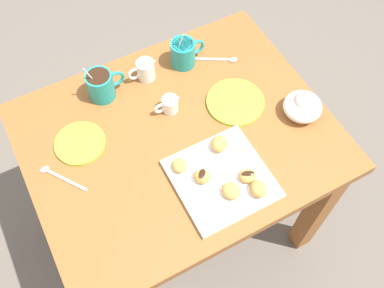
{
  "coord_description": "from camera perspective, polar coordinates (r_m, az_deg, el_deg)",
  "views": [
    {
      "loc": [
        -0.31,
        -0.67,
        1.9
      ],
      "look_at": [
        0.02,
        -0.06,
        0.75
      ],
      "focal_mm": 41.29,
      "sensor_mm": 36.0,
      "label": 1
    }
  ],
  "objects": [
    {
      "name": "dining_table",
      "position": [
        1.51,
        -1.6,
        -1.71
      ],
      "size": [
        0.95,
        0.76,
        0.73
      ],
      "color": "#935628",
      "rests_on": "ground_plane"
    },
    {
      "name": "beignet_3",
      "position": [
        1.26,
        5.08,
        -6.03
      ],
      "size": [
        0.06,
        0.07,
        0.03
      ],
      "primitive_type": "ellipsoid",
      "rotation": [
        0.0,
        0.0,
        0.22
      ],
      "color": "#D19347",
      "rests_on": "pastry_plate_square"
    },
    {
      "name": "coffee_mug_teal_left",
      "position": [
        1.46,
        -11.65,
        7.5
      ],
      "size": [
        0.13,
        0.09,
        0.15
      ],
      "color": "teal",
      "rests_on": "dining_table"
    },
    {
      "name": "beignet_5",
      "position": [
        1.29,
        7.18,
        -4.11
      ],
      "size": [
        0.07,
        0.06,
        0.03
      ],
      "primitive_type": "ellipsoid",
      "rotation": [
        0.0,
        0.0,
        5.81
      ],
      "color": "#D19347",
      "rests_on": "pastry_plate_square"
    },
    {
      "name": "chocolate_drizzle_0",
      "position": [
        1.26,
        1.32,
        -3.82
      ],
      "size": [
        0.03,
        0.03,
        0.0
      ],
      "primitive_type": "ellipsoid",
      "rotation": [
        0.0,
        0.0,
        0.78
      ],
      "color": "black",
      "rests_on": "beignet_0"
    },
    {
      "name": "loose_spoon_near_saucer",
      "position": [
        1.57,
        3.58,
        10.85
      ],
      "size": [
        0.15,
        0.09,
        0.01
      ],
      "color": "silver",
      "rests_on": "dining_table"
    },
    {
      "name": "beignet_4",
      "position": [
        1.29,
        -1.63,
        -2.77
      ],
      "size": [
        0.06,
        0.06,
        0.03
      ],
      "primitive_type": "ellipsoid",
      "rotation": [
        0.0,
        0.0,
        5.97
      ],
      "color": "#D19347",
      "rests_on": "pastry_plate_square"
    },
    {
      "name": "ground_plane",
      "position": [
        2.03,
        -1.2,
        -9.77
      ],
      "size": [
        8.0,
        8.0,
        0.0
      ],
      "primitive_type": "plane",
      "color": "#665B51"
    },
    {
      "name": "beignet_0",
      "position": [
        1.27,
        1.31,
        -4.21
      ],
      "size": [
        0.06,
        0.07,
        0.03
      ],
      "primitive_type": "ellipsoid",
      "rotation": [
        0.0,
        0.0,
        0.62
      ],
      "color": "#D19347",
      "rests_on": "pastry_plate_square"
    },
    {
      "name": "beignet_2",
      "position": [
        1.33,
        3.56,
        0.05
      ],
      "size": [
        0.08,
        0.08,
        0.04
      ],
      "primitive_type": "ellipsoid",
      "rotation": [
        0.0,
        0.0,
        5.52
      ],
      "color": "#D19347",
      "rests_on": "pastry_plate_square"
    },
    {
      "name": "chocolate_sauce_pitcher",
      "position": [
        1.41,
        -2.91,
        5.17
      ],
      "size": [
        0.09,
        0.05,
        0.06
      ],
      "color": "white",
      "rests_on": "dining_table"
    },
    {
      "name": "pastry_plate_square",
      "position": [
        1.3,
        3.82,
        -4.49
      ],
      "size": [
        0.27,
        0.27,
        0.02
      ],
      "primitive_type": "cube",
      "color": "white",
      "rests_on": "dining_table"
    },
    {
      "name": "ice_cream_bowl",
      "position": [
        1.44,
        14.13,
        4.84
      ],
      "size": [
        0.12,
        0.12,
        0.09
      ],
      "color": "white",
      "rests_on": "dining_table"
    },
    {
      "name": "saucer_lime_left",
      "position": [
        1.4,
        -14.27,
        0.09
      ],
      "size": [
        0.16,
        0.16,
        0.01
      ],
      "primitive_type": "cylinder",
      "color": "#9EC633",
      "rests_on": "dining_table"
    },
    {
      "name": "coffee_mug_teal_right",
      "position": [
        1.52,
        -1.1,
        11.74
      ],
      "size": [
        0.12,
        0.08,
        0.15
      ],
      "color": "teal",
      "rests_on": "dining_table"
    },
    {
      "name": "loose_spoon_by_plate",
      "position": [
        1.37,
        -16.9,
        -3.97
      ],
      "size": [
        0.1,
        0.14,
        0.01
      ],
      "color": "silver",
      "rests_on": "dining_table"
    },
    {
      "name": "beignet_1",
      "position": [
        1.27,
        8.6,
        -5.73
      ],
      "size": [
        0.06,
        0.07,
        0.04
      ],
      "primitive_type": "ellipsoid",
      "rotation": [
        0.0,
        0.0,
        5.95
      ],
      "color": "#D19347",
      "rests_on": "pastry_plate_square"
    },
    {
      "name": "saucer_lime_right",
      "position": [
        1.46,
        5.62,
        5.43
      ],
      "size": [
        0.19,
        0.19,
        0.01
      ],
      "primitive_type": "cylinder",
      "color": "#9EC633",
      "rests_on": "dining_table"
    },
    {
      "name": "cream_pitcher_white",
      "position": [
        1.5,
        -6.06,
        9.54
      ],
      "size": [
        0.1,
        0.06,
        0.07
      ],
      "color": "white",
      "rests_on": "dining_table"
    },
    {
      "name": "chocolate_drizzle_5",
      "position": [
        1.27,
        7.26,
        -3.77
      ],
      "size": [
        0.04,
        0.03,
        0.0
      ],
      "primitive_type": "ellipsoid",
      "rotation": [
        0.0,
        0.0,
        5.87
      ],
      "color": "black",
      "rests_on": "beignet_5"
    }
  ]
}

